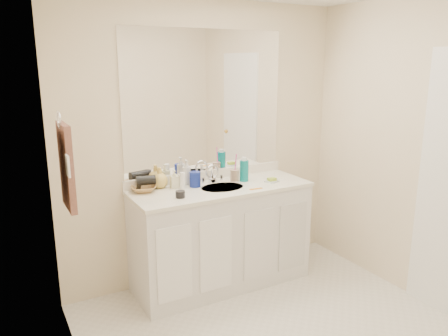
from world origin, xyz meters
TOP-DOWN VIEW (x-y plane):
  - wall_back at (0.00, 1.30)m, footprint 2.60×0.02m
  - wall_left at (-1.30, 0.00)m, footprint 0.02×2.60m
  - wall_right at (1.30, 0.00)m, footprint 0.02×2.60m
  - vanity_cabinet at (0.00, 1.02)m, footprint 1.50×0.55m
  - countertop at (0.00, 1.02)m, footprint 1.52×0.57m
  - backsplash at (0.00, 1.29)m, footprint 1.52×0.03m
  - sink_basin at (0.00, 1.00)m, footprint 0.37×0.37m
  - faucet at (0.00, 1.18)m, footprint 0.02×0.02m
  - mirror at (0.00, 1.29)m, footprint 1.48×0.01m
  - blue_mug at (-0.19, 1.13)m, footprint 0.10×0.10m
  - tan_cup at (0.18, 1.12)m, footprint 0.09×0.09m
  - toothbrush at (0.19, 1.12)m, footprint 0.01×0.04m
  - mouthwash_bottle at (0.26, 1.08)m, footprint 0.10×0.10m
  - soap_dish at (0.45, 0.94)m, footprint 0.13×0.12m
  - green_soap at (0.45, 0.94)m, footprint 0.07×0.05m
  - orange_comb at (0.21, 0.82)m, footprint 0.11×0.03m
  - dark_jar at (-0.42, 0.91)m, footprint 0.08×0.08m
  - extra_white_bottle at (-0.31, 1.12)m, footprint 0.05×0.05m
  - soap_bottle_white at (-0.22, 1.23)m, footprint 0.08×0.08m
  - soap_bottle_cream at (-0.35, 1.18)m, footprint 0.08×0.08m
  - soap_bottle_yellow at (-0.46, 1.24)m, footprint 0.15×0.15m
  - wicker_basket at (-0.61, 1.20)m, footprint 0.26×0.26m
  - hair_dryer at (-0.59, 1.20)m, footprint 0.16×0.10m
  - towel_ring at (-1.27, 0.77)m, footprint 0.01×0.11m
  - hand_towel at (-1.25, 0.77)m, footprint 0.04×0.32m
  - switch_plate at (-1.27, 0.57)m, footprint 0.01×0.08m

SIDE VIEW (x-z plane):
  - vanity_cabinet at x=0.00m, z-range 0.00..0.85m
  - countertop at x=0.00m, z-range 0.85..0.88m
  - sink_basin at x=0.00m, z-range 0.86..0.88m
  - orange_comb at x=0.21m, z-range 0.88..0.88m
  - soap_dish at x=0.45m, z-range 0.88..0.89m
  - green_soap at x=0.45m, z-range 0.89..0.92m
  - wicker_basket at x=-0.61m, z-range 0.88..0.93m
  - dark_jar at x=-0.42m, z-range 0.88..0.93m
  - backsplash at x=0.00m, z-range 0.88..0.96m
  - tan_cup at x=0.18m, z-range 0.88..0.98m
  - faucet at x=0.00m, z-range 0.88..0.99m
  - blue_mug at x=-0.19m, z-range 0.88..1.01m
  - extra_white_bottle at x=-0.31m, z-range 0.88..1.02m
  - soap_bottle_cream at x=-0.35m, z-range 0.88..1.03m
  - soap_bottle_yellow at x=-0.46m, z-range 0.88..1.05m
  - hair_dryer at x=-0.59m, z-range 0.93..1.01m
  - mouthwash_bottle at x=0.26m, z-range 0.88..1.06m
  - soap_bottle_white at x=-0.22m, z-range 0.88..1.09m
  - toothbrush at x=0.19m, z-range 0.94..1.12m
  - wall_back at x=0.00m, z-range 0.00..2.40m
  - wall_left at x=-1.30m, z-range 0.00..2.40m
  - wall_right at x=1.30m, z-range 0.00..2.40m
  - hand_towel at x=-1.25m, z-range 0.98..1.52m
  - switch_plate at x=-1.27m, z-range 1.24..1.36m
  - towel_ring at x=-1.27m, z-range 1.49..1.61m
  - mirror at x=0.00m, z-range 0.96..2.16m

